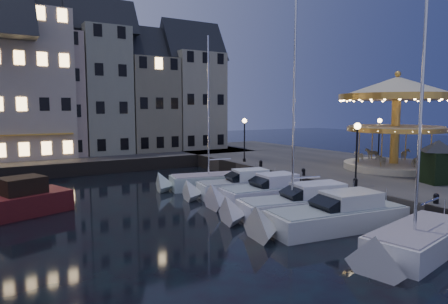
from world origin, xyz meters
TOP-DOWN VIEW (x-y plane):
  - ground at (0.00, 0.00)m, footprint 160.00×160.00m
  - quay_east at (14.00, 6.00)m, footprint 16.00×56.00m
  - quay_north at (-8.00, 28.00)m, footprint 44.00×12.00m
  - quaywall_e at (6.00, 6.00)m, footprint 0.15×44.00m
  - quaywall_n at (-6.00, 22.00)m, footprint 48.00×0.15m
  - streetlamp_b at (7.20, 1.00)m, footprint 0.44×0.44m
  - streetlamp_c at (7.20, 14.50)m, footprint 0.44×0.44m
  - streetlamp_d at (18.50, 8.00)m, footprint 0.44×0.44m
  - bollard_a at (6.60, -5.00)m, footprint 0.30×0.30m
  - bollard_b at (6.60, 0.50)m, footprint 0.30×0.30m
  - bollard_c at (6.60, 5.50)m, footprint 0.30×0.30m
  - bollard_d at (6.60, 11.00)m, footprint 0.30×0.30m
  - townhouse_nc at (-8.00, 30.00)m, footprint 6.82×8.00m
  - townhouse_nd at (-2.25, 30.00)m, footprint 5.50×8.00m
  - townhouse_ne at (3.20, 30.00)m, footprint 6.16×8.00m
  - townhouse_nf at (9.25, 30.00)m, footprint 6.82×8.00m
  - motorboat_a at (1.77, -7.00)m, footprint 7.66×3.87m
  - motorboat_b at (1.35, -2.44)m, footprint 8.91×3.64m
  - motorboat_c at (1.57, 0.40)m, footprint 9.04×3.93m
  - motorboat_d at (1.76, 4.21)m, footprint 7.55×2.98m
  - motorboat_e at (1.36, 6.93)m, footprint 7.42×3.16m
  - motorboat_f at (1.25, 10.51)m, footprint 8.68×3.81m
  - red_fishing_boat at (-13.65, 9.06)m, footprint 8.61×5.37m
  - carousel at (15.45, 4.06)m, footprint 9.38×9.38m
  - ticket_kiosk at (12.33, -1.59)m, footprint 2.89×2.89m

SIDE VIEW (x-z plane):
  - ground at x=0.00m, z-range 0.00..0.00m
  - motorboat_f at x=1.25m, z-range -5.22..6.27m
  - motorboat_a at x=1.77m, z-range -5.80..6.87m
  - motorboat_e at x=1.36m, z-range -0.44..1.71m
  - motorboat_d at x=1.76m, z-range -0.44..1.71m
  - motorboat_b at x=1.35m, z-range -0.43..1.72m
  - quay_east at x=14.00m, z-range 0.00..1.30m
  - quay_north at x=-8.00m, z-range 0.00..1.30m
  - quaywall_e at x=6.00m, z-range 0.00..1.30m
  - quaywall_n at x=-6.00m, z-range 0.00..1.30m
  - motorboat_c at x=1.57m, z-range -5.30..6.66m
  - red_fishing_boat at x=-13.65m, z-range -2.36..3.78m
  - bollard_a at x=6.60m, z-range 1.32..1.89m
  - bollard_b at x=6.60m, z-range 1.32..1.89m
  - bollard_c at x=6.60m, z-range 1.32..1.89m
  - bollard_d at x=6.60m, z-range 1.32..1.89m
  - ticket_kiosk at x=12.33m, z-range 1.62..5.01m
  - streetlamp_b at x=7.20m, z-range 1.93..6.10m
  - streetlamp_c at x=7.20m, z-range 1.93..6.10m
  - streetlamp_d at x=18.50m, z-range 1.93..6.10m
  - carousel at x=15.45m, z-range 2.60..10.81m
  - townhouse_ne at x=3.20m, z-range 1.38..14.18m
  - townhouse_nf at x=9.25m, z-range 1.38..15.18m
  - townhouse_nc at x=-8.00m, z-range 1.38..16.18m
  - townhouse_nd at x=-2.25m, z-range 1.38..17.18m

